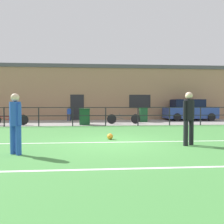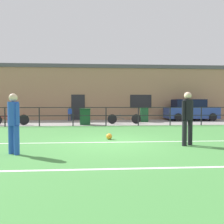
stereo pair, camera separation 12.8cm
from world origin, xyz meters
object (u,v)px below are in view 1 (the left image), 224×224
object	(u,v)px
player_striker	(15,120)
soccer_ball_match	(110,136)
spectator_child	(69,113)
parked_car_red	(189,110)
bicycle_parked_3	(2,119)
bicycle_parked_1	(9,120)
trash_bin_1	(85,117)
trash_bin_0	(143,114)
player_goalkeeper	(189,115)
bicycle_parked_2	(124,119)

from	to	relation	value
player_striker	soccer_ball_match	size ratio (longest dim) A/B	7.19
player_striker	spectator_child	xyz separation A→B (m)	(0.17, 11.54, -0.28)
parked_car_red	bicycle_parked_3	distance (m)	13.80
bicycle_parked_1	trash_bin_1	bearing A→B (deg)	-0.97
soccer_ball_match	bicycle_parked_1	size ratio (longest dim) A/B	0.10
player_striker	bicycle_parked_3	world-z (taller)	player_striker
bicycle_parked_1	trash_bin_0	distance (m)	9.08
player_goalkeeper	trash_bin_0	xyz separation A→B (m)	(0.53, 9.27, -0.43)
bicycle_parked_1	bicycle_parked_3	size ratio (longest dim) A/B	1.07
bicycle_parked_2	player_goalkeeper	bearing A→B (deg)	-81.89
player_striker	parked_car_red	xyz separation A→B (m)	(9.77, 11.49, -0.12)
soccer_ball_match	spectator_child	size ratio (longest dim) A/B	0.21
player_goalkeeper	soccer_ball_match	xyz separation A→B (m)	(-2.48, 1.43, -0.88)
player_goalkeeper	trash_bin_0	world-z (taller)	player_goalkeeper
bicycle_parked_2	trash_bin_0	distance (m)	2.19
parked_car_red	trash_bin_0	size ratio (longest dim) A/B	3.71
soccer_ball_match	parked_car_red	size ratio (longest dim) A/B	0.06
soccer_ball_match	spectator_child	xyz separation A→B (m)	(-2.54, 9.19, 0.54)
spectator_child	parked_car_red	distance (m)	9.60
soccer_ball_match	bicycle_parked_1	bearing A→B (deg)	134.52
soccer_ball_match	bicycle_parked_2	xyz separation A→B (m)	(1.36, 6.41, 0.24)
player_striker	spectator_child	world-z (taller)	player_striker
trash_bin_0	trash_bin_1	size ratio (longest dim) A/B	1.05
parked_car_red	bicycle_parked_3	size ratio (longest dim) A/B	1.86
player_goalkeeper	spectator_child	bearing A→B (deg)	-90.46
player_goalkeeper	parked_car_red	distance (m)	11.52
bicycle_parked_3	trash_bin_1	world-z (taller)	trash_bin_1
player_goalkeeper	parked_car_red	size ratio (longest dim) A/B	0.44
parked_car_red	bicycle_parked_2	distance (m)	6.33
bicycle_parked_2	trash_bin_1	xyz separation A→B (m)	(-2.56, -0.51, 0.19)
bicycle_parked_3	bicycle_parked_1	bearing A→B (deg)	-36.09
spectator_child	player_goalkeeper	bearing A→B (deg)	107.78
trash_bin_0	bicycle_parked_3	bearing A→B (deg)	-171.43
spectator_child	bicycle_parked_3	distance (m)	4.82
bicycle_parked_2	trash_bin_1	world-z (taller)	trash_bin_1
soccer_ball_match	player_striker	bearing A→B (deg)	-139.22
player_goalkeeper	bicycle_parked_3	bearing A→B (deg)	-66.96
soccer_ball_match	bicycle_parked_3	bearing A→B (deg)	135.28
soccer_ball_match	trash_bin_1	size ratio (longest dim) A/B	0.22
player_striker	bicycle_parked_1	bearing A→B (deg)	146.89
spectator_child	trash_bin_0	distance (m)	5.72
player_striker	bicycle_parked_2	size ratio (longest dim) A/B	0.73
bicycle_parked_1	player_striker	bearing A→B (deg)	-69.18
bicycle_parked_3	trash_bin_0	xyz separation A→B (m)	(9.48, 1.43, 0.20)
spectator_child	bicycle_parked_1	bearing A→B (deg)	36.46
spectator_child	trash_bin_0	xyz separation A→B (m)	(5.55, -1.36, -0.09)
bicycle_parked_1	bicycle_parked_3	world-z (taller)	bicycle_parked_3
bicycle_parked_3	trash_bin_1	bearing A→B (deg)	-5.55
trash_bin_0	bicycle_parked_2	bearing A→B (deg)	-139.10
bicycle_parked_1	soccer_ball_match	bearing A→B (deg)	-45.48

